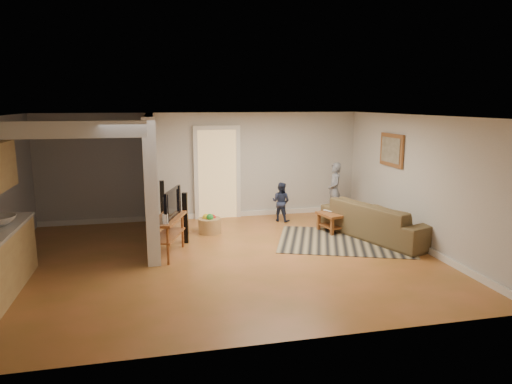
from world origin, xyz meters
TOP-DOWN VIEW (x-y plane):
  - ground at (0.00, 0.00)m, footprint 7.50×7.50m
  - room_shell at (-1.07, 0.43)m, footprint 7.54×6.02m
  - area_rug at (2.51, 0.50)m, footprint 3.06×2.65m
  - sofa at (3.30, 0.61)m, footprint 1.78×2.69m
  - coffee_table at (2.81, 1.28)m, footprint 1.17×0.85m
  - tv_console at (-0.94, 0.39)m, footprint 0.75×1.19m
  - speaker_left at (-0.59, 1.09)m, footprint 0.12×0.12m
  - speaker_right at (-1.00, 2.70)m, footprint 0.10×0.10m
  - toy_basket at (-0.04, 1.68)m, footprint 0.49×0.49m
  - child at (3.00, 2.28)m, footprint 0.38×0.53m
  - toddler at (1.69, 2.31)m, footprint 0.57×0.55m

SIDE VIEW (x-z plane):
  - ground at x=0.00m, z-range 0.00..0.00m
  - sofa at x=3.30m, z-range -0.37..0.37m
  - child at x=3.00m, z-range -0.67..0.67m
  - toddler at x=1.69m, z-range -0.46..0.46m
  - area_rug at x=2.51m, z-range 0.00..0.01m
  - toy_basket at x=-0.04m, z-range -0.04..0.40m
  - coffee_table at x=2.81m, z-range 0.01..0.63m
  - speaker_right at x=-1.00m, z-range 0.00..0.99m
  - speaker_left at x=-0.59m, z-range 0.00..1.01m
  - tv_console at x=-0.94m, z-range 0.16..1.12m
  - room_shell at x=-1.07m, z-range 0.20..2.72m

